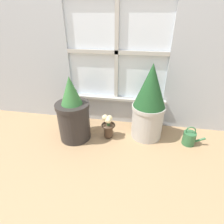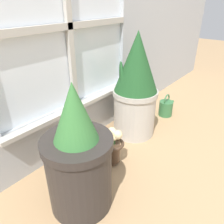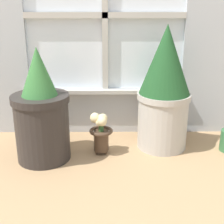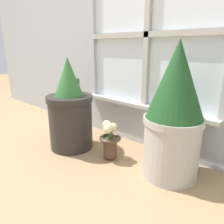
% 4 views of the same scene
% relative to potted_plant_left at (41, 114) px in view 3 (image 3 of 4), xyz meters
% --- Properties ---
extents(ground_plane, '(10.00, 10.00, 0.00)m').
position_rel_potted_plant_left_xyz_m(ground_plane, '(0.34, -0.16, -0.26)').
color(ground_plane, tan).
extents(potted_plant_left, '(0.31, 0.31, 0.62)m').
position_rel_potted_plant_left_xyz_m(potted_plant_left, '(0.00, 0.00, 0.00)').
color(potted_plant_left, '#2D2826').
rests_on(potted_plant_left, ground_plane).
extents(potted_plant_right, '(0.31, 0.31, 0.73)m').
position_rel_potted_plant_left_xyz_m(potted_plant_right, '(0.69, 0.15, 0.10)').
color(potted_plant_right, '#B7B2A8').
rests_on(potted_plant_right, ground_plane).
extents(flower_vase, '(0.14, 0.14, 0.25)m').
position_rel_potted_plant_left_xyz_m(flower_vase, '(0.32, 0.06, -0.12)').
color(flower_vase, '#473323').
rests_on(flower_vase, ground_plane).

